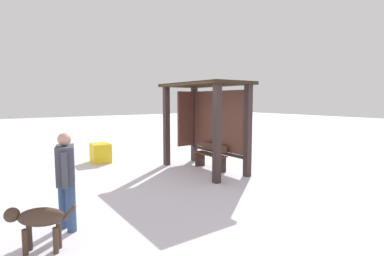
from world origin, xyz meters
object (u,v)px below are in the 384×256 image
(grit_bin, at_px, (101,153))
(dog, at_px, (38,220))
(bench_left_inside, at_px, (211,157))
(bus_shelter, at_px, (207,111))
(person_walking, at_px, (66,174))

(grit_bin, bearing_deg, dog, -25.87)
(bench_left_inside, distance_m, dog, 5.37)
(bus_shelter, relative_size, grit_bin, 3.98)
(bus_shelter, bearing_deg, grit_bin, -139.69)
(person_walking, xyz_separation_m, dog, (0.50, -0.47, -0.45))
(person_walking, distance_m, grit_bin, 5.06)
(bus_shelter, xyz_separation_m, grit_bin, (-2.71, -2.30, -1.42))
(bus_shelter, height_order, dog, bus_shelter)
(bus_shelter, bearing_deg, person_walking, -66.16)
(bus_shelter, height_order, person_walking, bus_shelter)
(bus_shelter, height_order, bench_left_inside, bus_shelter)
(bus_shelter, xyz_separation_m, bench_left_inside, (0.10, 0.07, -1.38))
(bench_left_inside, bearing_deg, bus_shelter, -143.62)
(bus_shelter, distance_m, dog, 5.50)
(grit_bin, bearing_deg, person_walking, -23.50)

